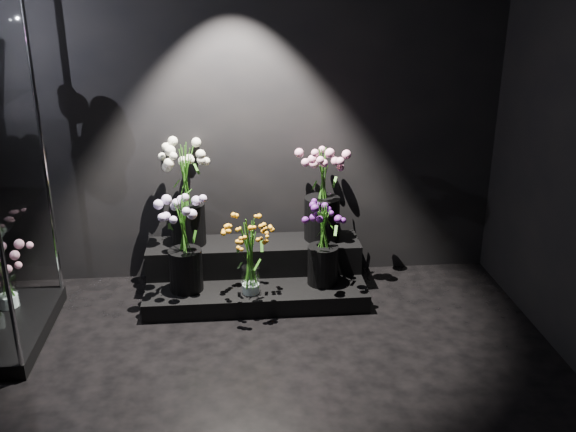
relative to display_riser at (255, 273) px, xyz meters
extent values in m
plane|color=black|center=(-0.08, 0.32, 1.25)|extent=(4.00, 0.00, 4.00)
cube|color=black|center=(0.00, -0.08, -0.08)|extent=(1.63, 0.72, 0.14)
cube|color=black|center=(0.00, 0.10, 0.10)|extent=(1.63, 0.36, 0.23)
cube|color=black|center=(-1.74, -0.53, -0.10)|extent=(0.63, 1.06, 0.11)
cylinder|color=white|center=(-0.04, -0.30, 0.09)|extent=(0.13, 0.13, 0.20)
cylinder|color=black|center=(-0.51, -0.20, 0.14)|extent=(0.24, 0.24, 0.31)
cylinder|color=black|center=(0.50, -0.19, 0.13)|extent=(0.23, 0.23, 0.29)
cylinder|color=black|center=(-0.49, 0.12, 0.37)|extent=(0.26, 0.26, 0.32)
cylinder|color=black|center=(0.53, 0.13, 0.38)|extent=(0.27, 0.27, 0.34)
cylinder|color=white|center=(-1.74, -0.30, 0.08)|extent=(0.15, 0.15, 0.25)
camera|label=1|loc=(-0.14, -4.45, 2.16)|focal=40.00mm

